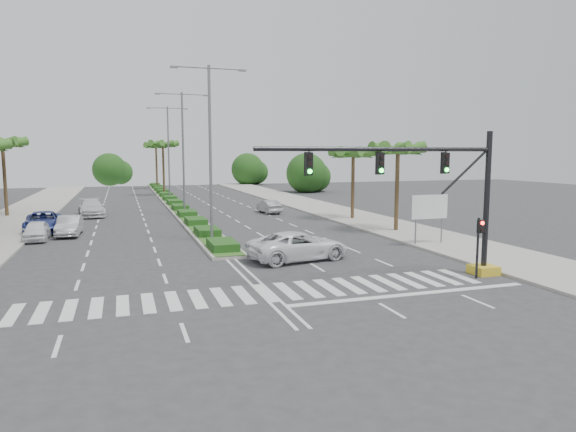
% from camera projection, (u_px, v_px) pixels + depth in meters
% --- Properties ---
extents(ground, '(160.00, 160.00, 0.00)m').
position_uv_depth(ground, '(266.00, 293.00, 22.57)').
color(ground, '#333335').
rests_on(ground, ground).
extents(footpath_right, '(6.00, 120.00, 0.15)m').
position_uv_depth(footpath_right, '(369.00, 221.00, 46.10)').
color(footpath_right, gray).
rests_on(footpath_right, ground).
extents(median, '(2.20, 75.00, 0.20)m').
position_uv_depth(median, '(171.00, 201.00, 65.03)').
color(median, gray).
rests_on(median, ground).
extents(median_grass, '(1.80, 75.00, 0.04)m').
position_uv_depth(median_grass, '(171.00, 200.00, 65.02)').
color(median_grass, '#345B1F').
rests_on(median_grass, median).
extents(signal_gantry, '(12.60, 1.20, 7.20)m').
position_uv_depth(signal_gantry, '(448.00, 208.00, 24.99)').
color(signal_gantry, gold).
rests_on(signal_gantry, ground).
extents(pedestrian_signal, '(0.28, 0.36, 3.00)m').
position_uv_depth(pedestrian_signal, '(479.00, 237.00, 24.93)').
color(pedestrian_signal, black).
rests_on(pedestrian_signal, ground).
extents(direction_sign, '(2.70, 0.11, 3.40)m').
position_uv_depth(direction_sign, '(429.00, 209.00, 33.96)').
color(direction_sign, slate).
rests_on(direction_sign, ground).
extents(palm_left_end, '(4.57, 4.68, 7.75)m').
position_uv_depth(palm_left_end, '(2.00, 145.00, 48.76)').
color(palm_left_end, brown).
rests_on(palm_left_end, ground).
extents(palm_right_near, '(4.57, 4.68, 7.05)m').
position_uv_depth(palm_right_near, '(398.00, 152.00, 39.48)').
color(palm_right_near, brown).
rests_on(palm_right_near, ground).
extents(palm_right_far, '(4.57, 4.68, 6.75)m').
position_uv_depth(palm_right_far, '(353.00, 156.00, 47.07)').
color(palm_right_far, brown).
rests_on(palm_right_far, ground).
extents(palm_median_a, '(4.57, 4.68, 8.05)m').
position_uv_depth(palm_median_a, '(163.00, 146.00, 73.62)').
color(palm_median_a, brown).
rests_on(palm_median_a, ground).
extents(palm_median_b, '(4.57, 4.68, 8.05)m').
position_uv_depth(palm_median_b, '(156.00, 147.00, 87.78)').
color(palm_median_b, brown).
rests_on(palm_median_b, ground).
extents(streetlight_near, '(5.10, 0.25, 12.00)m').
position_uv_depth(streetlight_near, '(210.00, 143.00, 34.96)').
color(streetlight_near, slate).
rests_on(streetlight_near, ground).
extents(streetlight_mid, '(5.10, 0.25, 12.00)m').
position_uv_depth(streetlight_mid, '(183.00, 146.00, 50.06)').
color(streetlight_mid, slate).
rests_on(streetlight_mid, ground).
extents(streetlight_far, '(5.10, 0.25, 12.00)m').
position_uv_depth(streetlight_far, '(168.00, 148.00, 65.16)').
color(streetlight_far, slate).
rests_on(streetlight_far, ground).
extents(car_parked_a, '(1.70, 4.04, 1.37)m').
position_uv_depth(car_parked_a, '(36.00, 231.00, 36.20)').
color(car_parked_a, white).
rests_on(car_parked_a, ground).
extents(car_parked_b, '(1.74, 4.53, 1.47)m').
position_uv_depth(car_parked_b, '(69.00, 226.00, 38.35)').
color(car_parked_b, '#BBBABF').
rests_on(car_parked_b, ground).
extents(car_parked_c, '(3.11, 5.94, 1.59)m').
position_uv_depth(car_parked_c, '(43.00, 222.00, 40.02)').
color(car_parked_c, navy).
rests_on(car_parked_c, ground).
extents(car_parked_d, '(2.93, 5.85, 1.63)m').
position_uv_depth(car_parked_d, '(91.00, 208.00, 50.12)').
color(car_parked_d, silver).
rests_on(car_parked_d, ground).
extents(car_crossing, '(6.35, 3.78, 1.65)m').
position_uv_depth(car_crossing, '(298.00, 246.00, 29.49)').
color(car_crossing, white).
rests_on(car_crossing, ground).
extents(car_right, '(1.77, 4.20, 1.35)m').
position_uv_depth(car_right, '(269.00, 207.00, 52.81)').
color(car_right, '#A3A3A7').
rests_on(car_right, ground).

